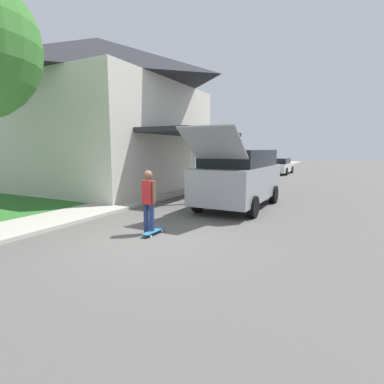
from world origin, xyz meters
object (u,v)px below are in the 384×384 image
(skateboard, at_px, (154,231))
(suv_parked, at_px, (239,176))
(car_down_street, at_px, (279,166))
(skateboarder, at_px, (149,199))

(skateboard, bearing_deg, suv_parked, 80.70)
(car_down_street, relative_size, skateboard, 5.72)
(car_down_street, distance_m, skateboarder, 20.54)
(suv_parked, distance_m, skateboard, 4.64)
(car_down_street, height_order, skateboard, car_down_street)
(car_down_street, bearing_deg, skateboarder, -87.42)
(car_down_street, relative_size, skateboarder, 2.82)
(skateboarder, height_order, skateboard, skateboarder)
(suv_parked, bearing_deg, car_down_street, 96.35)
(car_down_street, height_order, skateboarder, skateboarder)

